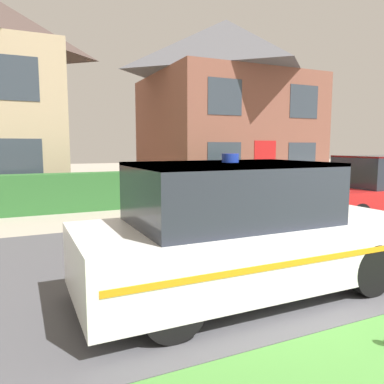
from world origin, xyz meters
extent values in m
cube|color=#4C4C51|center=(0.00, 3.68, 0.01)|extent=(28.00, 5.73, 0.01)
cube|color=#2D662D|center=(-0.86, 9.32, 0.56)|extent=(9.90, 0.64, 1.11)
cylinder|color=black|center=(0.49, 1.28, 0.35)|extent=(0.67, 0.20, 0.67)
cylinder|color=black|center=(0.49, 2.78, 0.35)|extent=(0.67, 0.20, 0.67)
cylinder|color=black|center=(-2.20, 1.29, 0.35)|extent=(0.67, 0.20, 0.67)
cylinder|color=black|center=(-2.20, 2.79, 0.35)|extent=(0.67, 0.20, 0.67)
cube|color=white|center=(-0.86, 2.03, 0.58)|extent=(4.33, 1.71, 0.76)
cube|color=#232833|center=(-1.13, 2.03, 1.32)|extent=(2.36, 1.54, 0.74)
cube|color=white|center=(-1.13, 2.03, 1.67)|extent=(2.36, 1.54, 0.04)
cube|color=orange|center=(-0.86, 1.18, 0.63)|extent=(4.11, 0.02, 0.07)
cube|color=orange|center=(-0.85, 2.89, 0.63)|extent=(4.11, 0.02, 0.07)
cylinder|color=#1933A5|center=(-1.13, 2.03, 1.75)|extent=(0.21, 0.21, 0.11)
cylinder|color=black|center=(3.34, 5.36, 0.33)|extent=(0.65, 0.23, 0.64)
cylinder|color=black|center=(3.27, 3.92, 0.33)|extent=(0.65, 0.23, 0.64)
cylinder|color=black|center=(5.79, 5.24, 0.33)|extent=(0.65, 0.23, 0.64)
cube|color=red|center=(4.53, 4.58, 0.53)|extent=(4.04, 1.83, 0.69)
cube|color=#333D47|center=(-3.48, 10.51, 1.47)|extent=(1.40, 0.02, 1.30)
cube|color=#333D47|center=(-3.48, 10.51, 3.88)|extent=(1.40, 0.02, 1.30)
cube|color=brown|center=(5.22, 13.20, 2.47)|extent=(6.61, 6.26, 4.94)
pyramid|color=#56565B|center=(5.22, 13.20, 6.20)|extent=(6.94, 6.57, 2.52)
cube|color=red|center=(5.20, 10.06, 1.05)|extent=(1.00, 0.02, 2.10)
cube|color=#333D47|center=(3.40, 10.06, 1.38)|extent=(1.40, 0.02, 1.30)
cube|color=#333D47|center=(7.03, 10.06, 1.38)|extent=(1.40, 0.02, 1.30)
cube|color=#333D47|center=(3.40, 10.06, 3.66)|extent=(1.40, 0.02, 1.30)
cube|color=#333D47|center=(7.03, 10.06, 3.66)|extent=(1.40, 0.02, 1.30)
cube|color=black|center=(2.95, 8.76, 0.45)|extent=(0.65, 0.67, 0.91)
cube|color=black|center=(2.95, 8.76, 0.96)|extent=(0.68, 0.70, 0.10)
camera|label=1|loc=(-3.48, -1.91, 1.89)|focal=35.00mm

